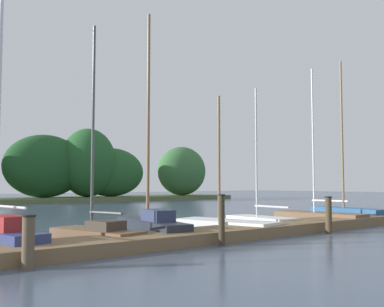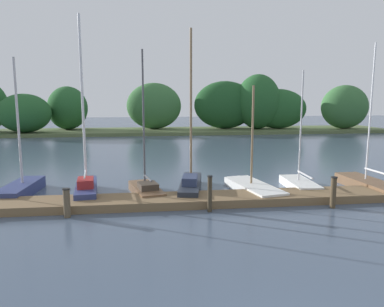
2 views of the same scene
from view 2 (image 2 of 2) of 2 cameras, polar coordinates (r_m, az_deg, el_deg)
dock_pier at (r=16.11m, az=2.20°, el=-7.17°), size 24.40×1.80×0.35m
far_shore at (r=47.49m, az=-2.38°, el=6.90°), size 58.07×9.34×7.52m
sailboat_1 at (r=19.29m, az=-25.02°, el=-4.73°), size 1.37×3.93×6.42m
sailboat_2 at (r=17.84m, az=-16.18°, el=-4.82°), size 1.39×4.07×8.25m
sailboat_3 at (r=17.48m, az=-7.25°, el=-5.37°), size 1.78×3.52×6.74m
sailboat_4 at (r=17.82m, az=-0.20°, el=-4.63°), size 1.64×4.56×7.77m
sailboat_5 at (r=18.09m, az=9.37°, el=-5.18°), size 2.16×4.37×5.14m
sailboat_6 at (r=19.42m, az=16.35°, el=-4.45°), size 1.29×3.30×5.89m
sailboat_7 at (r=20.53m, az=25.62°, el=-4.18°), size 1.58×4.40×7.20m
mooring_piling_1 at (r=14.99m, az=-18.96°, el=-7.28°), size 0.30×0.30×1.14m
mooring_piling_2 at (r=14.83m, az=2.79°, el=-6.28°), size 0.21×0.21×1.49m
mooring_piling_3 at (r=16.43m, az=21.19°, el=-5.66°), size 0.27×0.27×1.33m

